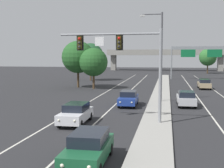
{
  "coord_description": "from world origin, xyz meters",
  "views": [
    {
      "loc": [
        0.8,
        -8.69,
        5.25
      ],
      "look_at": [
        -3.2,
        12.55,
        3.2
      ],
      "focal_mm": 47.17,
      "sensor_mm": 36.0,
      "label": 1
    }
  ],
  "objects_px": {
    "car_oncoming_green": "(89,147)",
    "highway_sign_gantry": "(201,52)",
    "tree_far_right_c": "(208,57)",
    "car_oncoming_blue": "(128,98)",
    "tree_far_left_a": "(78,57)",
    "car_receding_tan": "(204,84)",
    "tree_far_left_c": "(94,62)",
    "overhead_signal_mast": "(127,55)",
    "street_lamp_median": "(160,51)",
    "tree_far_left_b": "(91,56)",
    "car_receding_silver": "(186,98)",
    "car_oncoming_white": "(76,113)"
  },
  "relations": [
    {
      "from": "overhead_signal_mast",
      "to": "tree_far_left_a",
      "type": "relative_size",
      "value": 1.03
    },
    {
      "from": "tree_far_left_b",
      "to": "overhead_signal_mast",
      "type": "bearing_deg",
      "value": -71.29
    },
    {
      "from": "street_lamp_median",
      "to": "tree_far_left_b",
      "type": "xyz_separation_m",
      "value": [
        -15.39,
        27.7,
        -0.53
      ]
    },
    {
      "from": "overhead_signal_mast",
      "to": "car_oncoming_blue",
      "type": "relative_size",
      "value": 1.79
    },
    {
      "from": "street_lamp_median",
      "to": "overhead_signal_mast",
      "type": "bearing_deg",
      "value": -101.11
    },
    {
      "from": "car_oncoming_white",
      "to": "tree_far_right_c",
      "type": "xyz_separation_m",
      "value": [
        18.94,
        71.44,
        4.12
      ]
    },
    {
      "from": "street_lamp_median",
      "to": "car_oncoming_white",
      "type": "bearing_deg",
      "value": -116.45
    },
    {
      "from": "tree_far_left_c",
      "to": "tree_far_right_c",
      "type": "distance_m",
      "value": 52.97
    },
    {
      "from": "car_oncoming_blue",
      "to": "car_oncoming_green",
      "type": "bearing_deg",
      "value": -89.0
    },
    {
      "from": "street_lamp_median",
      "to": "car_receding_silver",
      "type": "xyz_separation_m",
      "value": [
        2.9,
        -2.22,
        -4.97
      ]
    },
    {
      "from": "car_receding_tan",
      "to": "car_oncoming_white",
      "type": "bearing_deg",
      "value": -115.13
    },
    {
      "from": "car_receding_tan",
      "to": "highway_sign_gantry",
      "type": "bearing_deg",
      "value": 85.58
    },
    {
      "from": "car_oncoming_blue",
      "to": "highway_sign_gantry",
      "type": "bearing_deg",
      "value": 73.32
    },
    {
      "from": "car_receding_silver",
      "to": "tree_far_left_c",
      "type": "relative_size",
      "value": 0.68
    },
    {
      "from": "highway_sign_gantry",
      "to": "tree_far_left_a",
      "type": "height_order",
      "value": "tree_far_left_a"
    },
    {
      "from": "tree_far_left_b",
      "to": "tree_far_right_c",
      "type": "height_order",
      "value": "tree_far_left_b"
    },
    {
      "from": "overhead_signal_mast",
      "to": "street_lamp_median",
      "type": "bearing_deg",
      "value": 78.89
    },
    {
      "from": "tree_far_left_b",
      "to": "tree_far_left_c",
      "type": "bearing_deg",
      "value": -73.58
    },
    {
      "from": "car_receding_silver",
      "to": "street_lamp_median",
      "type": "bearing_deg",
      "value": 142.65
    },
    {
      "from": "tree_far_left_c",
      "to": "highway_sign_gantry",
      "type": "bearing_deg",
      "value": 50.43
    },
    {
      "from": "car_oncoming_blue",
      "to": "tree_far_left_a",
      "type": "xyz_separation_m",
      "value": [
        -10.74,
        16.76,
        4.28
      ]
    },
    {
      "from": "tree_far_right_c",
      "to": "highway_sign_gantry",
      "type": "bearing_deg",
      "value": -100.63
    },
    {
      "from": "tree_far_right_c",
      "to": "street_lamp_median",
      "type": "bearing_deg",
      "value": -102.26
    },
    {
      "from": "car_oncoming_blue",
      "to": "highway_sign_gantry",
      "type": "height_order",
      "value": "highway_sign_gantry"
    },
    {
      "from": "car_oncoming_white",
      "to": "tree_far_left_a",
      "type": "bearing_deg",
      "value": 106.81
    },
    {
      "from": "car_oncoming_green",
      "to": "tree_far_left_c",
      "type": "bearing_deg",
      "value": 103.81
    },
    {
      "from": "highway_sign_gantry",
      "to": "tree_far_left_a",
      "type": "relative_size",
      "value": 1.7
    },
    {
      "from": "highway_sign_gantry",
      "to": "tree_far_left_c",
      "type": "xyz_separation_m",
      "value": [
        -19.01,
        -23.01,
        -1.87
      ]
    },
    {
      "from": "car_receding_silver",
      "to": "car_receding_tan",
      "type": "bearing_deg",
      "value": 77.46
    },
    {
      "from": "car_oncoming_green",
      "to": "car_oncoming_white",
      "type": "height_order",
      "value": "same"
    },
    {
      "from": "highway_sign_gantry",
      "to": "tree_far_left_b",
      "type": "xyz_separation_m",
      "value": [
        -23.69,
        -7.15,
        -0.9
      ]
    },
    {
      "from": "car_receding_silver",
      "to": "highway_sign_gantry",
      "type": "xyz_separation_m",
      "value": [
        5.39,
        37.07,
        5.34
      ]
    },
    {
      "from": "car_oncoming_green",
      "to": "tree_far_left_c",
      "type": "height_order",
      "value": "tree_far_left_c"
    },
    {
      "from": "street_lamp_median",
      "to": "tree_far_left_b",
      "type": "relative_size",
      "value": 1.24
    },
    {
      "from": "car_oncoming_blue",
      "to": "car_receding_tan",
      "type": "distance_m",
      "value": 20.88
    },
    {
      "from": "tree_far_right_c",
      "to": "overhead_signal_mast",
      "type": "bearing_deg",
      "value": -102.08
    },
    {
      "from": "car_oncoming_green",
      "to": "car_receding_tan",
      "type": "distance_m",
      "value": 36.82
    },
    {
      "from": "tree_far_right_c",
      "to": "tree_far_left_c",
      "type": "bearing_deg",
      "value": -116.46
    },
    {
      "from": "car_receding_silver",
      "to": "tree_far_right_c",
      "type": "xyz_separation_m",
      "value": [
        9.98,
        61.47,
        4.12
      ]
    },
    {
      "from": "car_oncoming_blue",
      "to": "tree_far_left_b",
      "type": "xyz_separation_m",
      "value": [
        -12.29,
        30.91,
        4.44
      ]
    },
    {
      "from": "car_oncoming_green",
      "to": "car_oncoming_blue",
      "type": "distance_m",
      "value": 17.16
    },
    {
      "from": "car_oncoming_green",
      "to": "tree_far_left_b",
      "type": "xyz_separation_m",
      "value": [
        -12.59,
        48.07,
        4.44
      ]
    },
    {
      "from": "car_oncoming_green",
      "to": "car_receding_tan",
      "type": "height_order",
      "value": "same"
    },
    {
      "from": "highway_sign_gantry",
      "to": "tree_far_right_c",
      "type": "distance_m",
      "value": 24.86
    },
    {
      "from": "car_receding_tan",
      "to": "highway_sign_gantry",
      "type": "xyz_separation_m",
      "value": [
        1.52,
        19.66,
        5.34
      ]
    },
    {
      "from": "car_oncoming_green",
      "to": "highway_sign_gantry",
      "type": "distance_m",
      "value": 56.57
    },
    {
      "from": "street_lamp_median",
      "to": "tree_far_left_a",
      "type": "relative_size",
      "value": 1.28
    },
    {
      "from": "car_oncoming_green",
      "to": "tree_far_right_c",
      "type": "relative_size",
      "value": 0.6
    },
    {
      "from": "car_oncoming_blue",
      "to": "tree_far_left_b",
      "type": "distance_m",
      "value": 33.56
    },
    {
      "from": "car_oncoming_blue",
      "to": "tree_far_right_c",
      "type": "xyz_separation_m",
      "value": [
        15.98,
        62.46,
        4.12
      ]
    }
  ]
}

